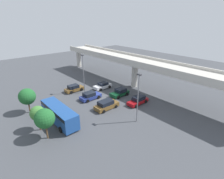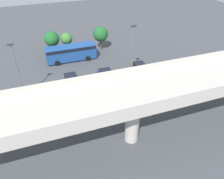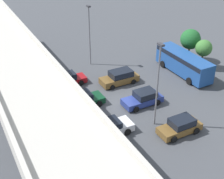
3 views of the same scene
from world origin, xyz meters
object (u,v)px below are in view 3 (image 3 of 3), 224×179
Objects in this scene: lamp_post_near_aisle at (158,80)px; lamp_post_mid_lot at (89,31)px; tree_front_far_right at (190,39)px; parked_car_0 at (180,126)px; parked_car_3 at (83,100)px; parked_car_1 at (110,128)px; parked_car_5 at (67,80)px; parked_car_2 at (143,98)px; tree_front_centre at (204,48)px; parked_car_4 at (120,77)px; shuttle_bus at (184,62)px.

lamp_post_mid_lot is at bearing -0.72° from lamp_post_near_aisle.
parked_car_0 is at bearing 137.34° from tree_front_far_right.
parked_car_1 is at bearing -87.72° from parked_car_3.
tree_front_far_right is (12.57, -11.59, 2.49)m from parked_car_0.
lamp_post_mid_lot is 13.99m from tree_front_far_right.
parked_car_5 is at bearing 90.99° from parked_car_1.
parked_car_3 reaches higher than parked_car_2.
tree_front_centre is at bearing 3.48° from parked_car_3.
tree_front_far_right is (3.77, -17.91, 2.47)m from parked_car_3.
lamp_post_near_aisle reaches higher than parked_car_5.
parked_car_4 is at bearing -88.66° from parked_car_0.
parked_car_3 is 0.49× the size of shuttle_bus.
shuttle_bus is at bearing 169.41° from parked_car_4.
lamp_post_mid_lot is (12.11, 0.82, 4.07)m from parked_car_2.
parked_car_3 is 14.73m from shuttle_bus.
parked_car_2 is 9.54m from shuttle_bus.
lamp_post_mid_lot is (15.09, -4.92, 4.10)m from parked_car_1.
lamp_post_near_aisle is 15.79m from lamp_post_mid_lot.
parked_car_0 is 1.02× the size of parked_car_3.
lamp_post_near_aisle is 2.17× the size of tree_front_centre.
parked_car_0 is at bearing -176.30° from lamp_post_mid_lot.
parked_car_2 is 12.77m from tree_front_centre.
parked_car_4 is (2.61, -6.05, 0.03)m from parked_car_3.
tree_front_centre reaches higher than parked_car_0.
tree_front_far_right reaches higher than parked_car_5.
parked_car_5 is at bearing -23.48° from parked_car_4.
parked_car_0 is at bearing 93.36° from parked_car_2.
parked_car_5 is 13.41m from lamp_post_near_aisle.
shuttle_bus is at bearing -156.37° from parked_car_2.
parked_car_4 is at bearing -23.48° from parked_car_5.
parked_car_3 is at bearing 92.28° from parked_car_1.
parked_car_5 is at bearing 77.02° from tree_front_centre.
parked_car_1 is 6.47m from parked_car_2.
shuttle_bus is at bearing 25.16° from parked_car_1.
parked_car_3 is 11.38m from lamp_post_mid_lot.
parked_car_4 is at bearing -90.90° from parked_car_2.
parked_car_0 is 0.94× the size of tree_front_far_right.
tree_front_far_right reaches higher than parked_car_0.
parked_car_2 is at bearing -66.37° from shuttle_bus.
parked_car_1 is at bearing -64.84° from shuttle_bus.
parked_car_1 is 6.46m from lamp_post_near_aisle.
parked_car_2 reaches higher than parked_car_0.
tree_front_far_right is at bearing 28.40° from parked_car_1.
parked_car_1 is 11.01m from parked_car_5.
shuttle_bus reaches higher than parked_car_3.
tree_front_far_right reaches higher than parked_car_1.
parked_car_5 is (14.02, 6.28, 0.00)m from parked_car_0.
parked_car_0 is at bearing 130.41° from tree_front_centre.
lamp_post_mid_lot is at bearing 66.57° from tree_front_far_right.
tree_front_centre is at bearing -12.98° from parked_car_5.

